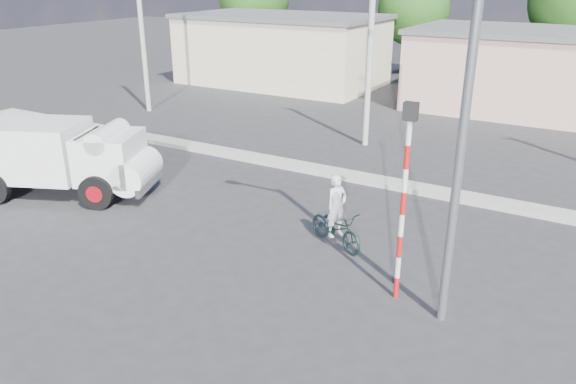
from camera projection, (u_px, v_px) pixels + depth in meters
The scene contains 10 objects.
ground_plane at pixel (238, 289), 12.69m from camera, with size 120.00×120.00×0.00m, color #2B2B2E.
median at pixel (373, 180), 19.08m from camera, with size 40.00×0.80×0.16m, color #99968E.
truck at pixel (63, 156), 17.61m from camera, with size 6.04×4.11×2.35m.
bicycle at pixel (336, 228), 14.54m from camera, with size 0.67×1.91×1.01m, color black.
cyclist at pixel (336, 217), 14.42m from camera, with size 0.60×0.39×1.65m, color silver.
traffic_pole at pixel (404, 188), 11.44m from camera, with size 0.28×0.18×4.36m.
streetlight at pixel (460, 77), 9.88m from camera, with size 2.34×0.22×9.00m.
building_row at pixel (499, 66), 29.05m from camera, with size 37.80×7.30×4.44m.
tree_row at pixel (470, 3), 34.95m from camera, with size 34.13×7.32×8.10m.
utility_poles at pixel (512, 53), 19.30m from camera, with size 35.40×0.24×8.00m.
Camera 1 is at (6.54, -8.91, 6.71)m, focal length 35.00 mm.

